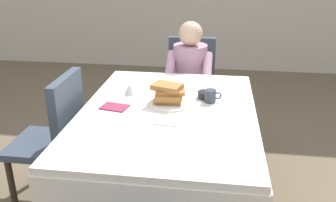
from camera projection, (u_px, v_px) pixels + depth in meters
dining_table_main at (168, 123)px, 2.34m from camera, size 1.12×1.52×0.74m
chair_diner at (191, 81)px, 3.45m from camera, size 0.44×0.45×0.93m
diner_person at (190, 72)px, 3.26m from camera, size 0.40×0.43×1.12m
chair_left_side at (56, 132)px, 2.49m from camera, size 0.45×0.44×0.93m
plate_breakfast at (169, 103)px, 2.39m from camera, size 0.28×0.28×0.02m
breakfast_stack at (168, 93)px, 2.37m from camera, size 0.23×0.19×0.12m
cup_coffee at (211, 96)px, 2.42m from camera, size 0.11×0.08×0.08m
bowl_butter at (206, 95)px, 2.49m from camera, size 0.11×0.11×0.04m
syrup_pitcher at (130, 89)px, 2.55m from camera, size 0.08×0.08×0.07m
fork_left_of_plate at (140, 103)px, 2.40m from camera, size 0.03×0.18×0.00m
knife_right_of_plate at (198, 107)px, 2.35m from camera, size 0.03×0.20×0.00m
spoon_near_edge at (165, 125)px, 2.11m from camera, size 0.15×0.03×0.00m
napkin_folded at (115, 107)px, 2.34m from camera, size 0.19×0.15×0.01m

